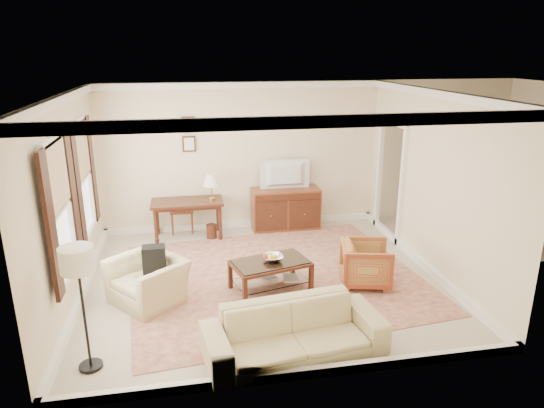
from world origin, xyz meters
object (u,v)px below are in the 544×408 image
object	(u,v)px
writing_desk	(187,206)
club_armchair	(148,274)
coffee_table	(270,268)
striped_armchair	(366,262)
sofa	(294,324)
sideboard	(285,209)
tv	(286,166)

from	to	relation	value
writing_desk	club_armchair	size ratio (longest dim) A/B	1.36
coffee_table	club_armchair	xyz separation A→B (m)	(-1.78, -0.01, 0.07)
striped_armchair	sofa	xyz separation A→B (m)	(-1.50, -1.59, 0.04)
sideboard	club_armchair	xyz separation A→B (m)	(-2.56, -2.58, 0.02)
sofa	striped_armchair	bearing A→B (deg)	39.16
writing_desk	sideboard	distance (m)	1.96
sideboard	tv	world-z (taller)	tv
writing_desk	sofa	size ratio (longest dim) A/B	0.63
striped_armchair	sofa	world-z (taller)	sofa
sideboard	tv	bearing A→B (deg)	-90.00
sideboard	striped_armchair	size ratio (longest dim) A/B	1.81
sofa	coffee_table	bearing A→B (deg)	81.82
sideboard	sofa	world-z (taller)	sideboard
writing_desk	sofa	world-z (taller)	sofa
tv	sofa	world-z (taller)	tv
coffee_table	sofa	bearing A→B (deg)	-90.56
coffee_table	writing_desk	bearing A→B (deg)	115.67
sideboard	coffee_table	world-z (taller)	sideboard
sideboard	club_armchair	bearing A→B (deg)	-134.70
sideboard	club_armchair	world-z (taller)	club_armchair
tv	club_armchair	bearing A→B (deg)	45.08
tv	club_armchair	size ratio (longest dim) A/B	0.96
club_armchair	writing_desk	bearing A→B (deg)	126.59
tv	coffee_table	world-z (taller)	tv
coffee_table	sofa	xyz separation A→B (m)	(-0.02, -1.66, 0.05)
club_armchair	sofa	distance (m)	2.41
coffee_table	sofa	size ratio (longest dim) A/B	0.59
striped_armchair	club_armchair	xyz separation A→B (m)	(-3.26, 0.06, 0.06)
sideboard	sofa	xyz separation A→B (m)	(-0.79, -4.23, -0.00)
sideboard	striped_armchair	world-z (taller)	sideboard
coffee_table	sofa	distance (m)	1.66
writing_desk	club_armchair	distance (m)	2.52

